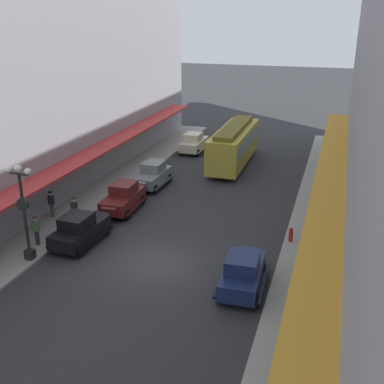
# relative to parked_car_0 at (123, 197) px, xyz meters

# --- Properties ---
(ground_plane) EXTENTS (200.00, 200.00, 0.00)m
(ground_plane) POSITION_rel_parked_car_0_xyz_m (4.72, -5.85, -0.94)
(ground_plane) COLOR #2D2D30
(sidewalk_left) EXTENTS (3.00, 60.00, 0.15)m
(sidewalk_left) POSITION_rel_parked_car_0_xyz_m (-2.78, -5.85, -0.87)
(sidewalk_left) COLOR #99968E
(sidewalk_left) RESTS_ON ground
(sidewalk_right) EXTENTS (3.00, 60.00, 0.15)m
(sidewalk_right) POSITION_rel_parked_car_0_xyz_m (12.22, -5.85, -0.87)
(sidewalk_right) COLOR #99968E
(sidewalk_right) RESTS_ON ground
(parked_car_0) EXTENTS (2.28, 4.31, 1.84)m
(parked_car_0) POSITION_rel_parked_car_0_xyz_m (0.00, 0.00, 0.00)
(parked_car_0) COLOR #591919
(parked_car_0) RESTS_ON ground
(parked_car_1) EXTENTS (2.23, 4.29, 1.84)m
(parked_car_1) POSITION_rel_parked_car_0_xyz_m (0.09, 4.86, 0.00)
(parked_car_1) COLOR slate
(parked_car_1) RESTS_ON ground
(parked_car_2) EXTENTS (2.31, 4.32, 1.84)m
(parked_car_2) POSITION_rel_parked_car_0_xyz_m (9.45, -6.79, 0.00)
(parked_car_2) COLOR #19234C
(parked_car_2) RESTS_ON ground
(parked_car_3) EXTENTS (2.19, 4.28, 1.84)m
(parked_car_3) POSITION_rel_parked_car_0_xyz_m (0.22, 14.64, 0.00)
(parked_car_3) COLOR beige
(parked_car_3) RESTS_ON ground
(parked_car_4) EXTENTS (2.29, 4.31, 1.84)m
(parked_car_4) POSITION_rel_parked_car_0_xyz_m (-0.18, -5.10, 0.00)
(parked_car_4) COLOR black
(parked_car_4) RESTS_ON ground
(streetcar) EXTENTS (2.59, 9.62, 3.46)m
(streetcar) POSITION_rel_parked_car_0_xyz_m (4.67, 11.84, 0.96)
(streetcar) COLOR gold
(streetcar) RESTS_ON ground
(lamp_post_with_clock) EXTENTS (1.42, 0.44, 5.16)m
(lamp_post_with_clock) POSITION_rel_parked_car_0_xyz_m (-1.68, -7.63, 2.04)
(lamp_post_with_clock) COLOR black
(lamp_post_with_clock) RESTS_ON sidewalk_left
(fire_hydrant) EXTENTS (0.24, 0.24, 0.82)m
(fire_hydrant) POSITION_rel_parked_car_0_xyz_m (11.07, -1.37, -0.38)
(fire_hydrant) COLOR #B21E19
(fire_hydrant) RESTS_ON sidewalk_right
(pedestrian_0) EXTENTS (0.36, 0.28, 1.67)m
(pedestrian_0) POSITION_rel_parked_car_0_xyz_m (-3.68, -2.58, 0.07)
(pedestrian_0) COLOR #4C4238
(pedestrian_0) RESTS_ON sidewalk_left
(pedestrian_1) EXTENTS (0.36, 0.28, 1.67)m
(pedestrian_1) POSITION_rel_parked_car_0_xyz_m (-2.26, -6.16, 0.07)
(pedestrian_1) COLOR #2D2D33
(pedestrian_1) RESTS_ON sidewalk_left
(pedestrian_2) EXTENTS (0.36, 0.28, 1.67)m
(pedestrian_2) POSITION_rel_parked_car_0_xyz_m (-1.73, -3.08, 0.07)
(pedestrian_2) COLOR #4C4238
(pedestrian_2) RESTS_ON sidewalk_left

